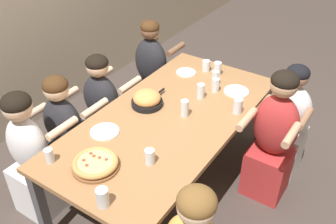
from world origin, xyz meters
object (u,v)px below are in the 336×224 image
empty_plate_a (105,132)px  drinking_glass_d (217,69)px  drinking_glass_f (201,91)px  drinking_glass_j (215,79)px  empty_plate_c (186,72)px  empty_plate_b (236,91)px  diner_far_left (32,159)px  diner_far_right (152,77)px  drinking_glass_h (215,86)px  drinking_glass_c (150,157)px  pizza_board_main (96,164)px  diner_near_midright (272,142)px  skillet_bowl (147,99)px  drinking_glass_e (206,66)px  drinking_glass_i (185,108)px  diner_far_center (103,113)px  drinking_glass_g (103,198)px  drinking_glass_a (238,107)px  diner_far_midleft (66,138)px  drinking_glass_b (49,156)px  diner_near_right (286,125)px

empty_plate_a → drinking_glass_d: 1.29m
drinking_glass_f → drinking_glass_j: bearing=-0.4°
empty_plate_c → empty_plate_b: bearing=-95.1°
empty_plate_b → drinking_glass_d: size_ratio=1.77×
diner_far_left → diner_far_right: size_ratio=0.99×
empty_plate_c → drinking_glass_h: size_ratio=1.54×
empty_plate_c → drinking_glass_c: bearing=-159.6°
drinking_glass_j → diner_far_left: 1.67m
pizza_board_main → diner_near_midright: size_ratio=0.27×
skillet_bowl → diner_far_left: size_ratio=0.33×
drinking_glass_e → diner_near_midright: diner_near_midright is taller
drinking_glass_i → diner_far_center: diner_far_center is taller
drinking_glass_i → empty_plate_a: bearing=143.2°
drinking_glass_f → drinking_glass_g: drinking_glass_f is taller
drinking_glass_i → diner_far_center: (-0.06, 0.83, -0.33)m
drinking_glass_a → diner_far_left: diner_far_left is taller
empty_plate_b → drinking_glass_e: bearing=64.7°
empty_plate_c → drinking_glass_f: bearing=-132.8°
drinking_glass_j → diner_far_midleft: 1.38m
drinking_glass_f → diner_far_center: (-0.37, 0.81, -0.32)m
drinking_glass_d → drinking_glass_h: (-0.28, -0.13, -0.00)m
drinking_glass_d → drinking_glass_a: bearing=-137.6°
drinking_glass_a → diner_far_center: bearing=106.2°
drinking_glass_b → drinking_glass_c: size_ratio=0.93×
empty_plate_b → drinking_glass_g: 1.61m
drinking_glass_i → diner_far_right: diner_far_right is taller
drinking_glass_a → drinking_glass_h: bearing=57.2°
drinking_glass_e → diner_far_left: diner_far_left is taller
empty_plate_c → drinking_glass_a: bearing=-115.9°
diner_near_midright → diner_far_midleft: 1.70m
diner_far_left → diner_far_center: bearing=90.0°
drinking_glass_d → diner_far_midleft: diner_far_midleft is taller
drinking_glass_i → diner_far_midleft: 1.04m
drinking_glass_g → diner_far_midleft: (0.52, 0.91, -0.31)m
diner_far_midleft → empty_plate_b: bearing=46.6°
drinking_glass_g → drinking_glass_h: bearing=1.9°
drinking_glass_c → diner_far_left: 1.01m
diner_far_right → diner_far_midleft: bearing=-90.0°
pizza_board_main → diner_far_midleft: size_ratio=0.29×
diner_near_right → drinking_glass_c: bearing=67.1°
empty_plate_b → drinking_glass_i: (-0.56, 0.19, 0.06)m
diner_far_midleft → diner_far_center: size_ratio=1.01×
drinking_glass_b → drinking_glass_f: size_ratio=0.80×
drinking_glass_h → diner_far_center: bearing=121.6°
drinking_glass_b → drinking_glass_c: 0.67m
drinking_glass_i → diner_far_left: (-0.88, 0.83, -0.30)m
drinking_glass_g → diner_near_right: bearing=-17.9°
drinking_glass_i → diner_near_right: bearing=-42.8°
drinking_glass_a → empty_plate_b: bearing=26.1°
diner_far_midleft → diner_far_left: (-0.35, 0.00, 0.03)m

